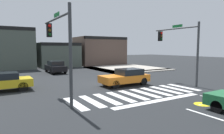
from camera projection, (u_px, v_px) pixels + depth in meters
ground_plane at (107, 84)px, 17.69m from camera, size 120.00×120.00×0.00m
crosswalk_near at (139, 94)px, 13.85m from camera, size 9.86×3.11×0.01m
bike_detector_marking at (202, 104)px, 11.32m from camera, size 0.93×0.93×0.01m
curb_corner_northeast at (125, 69)px, 30.07m from camera, size 10.00×10.60×0.15m
storefront_row at (61, 51)px, 34.58m from camera, size 23.59×6.98×6.25m
traffic_signal_southwest at (59, 38)px, 11.89m from camera, size 0.32×5.41×5.52m
traffic_signal_southeast at (179, 42)px, 17.67m from camera, size 0.32×4.93×5.33m
car_orange at (126, 77)px, 17.09m from camera, size 4.24×1.87×1.41m
car_black at (55, 67)px, 25.51m from camera, size 1.86×4.18×1.55m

